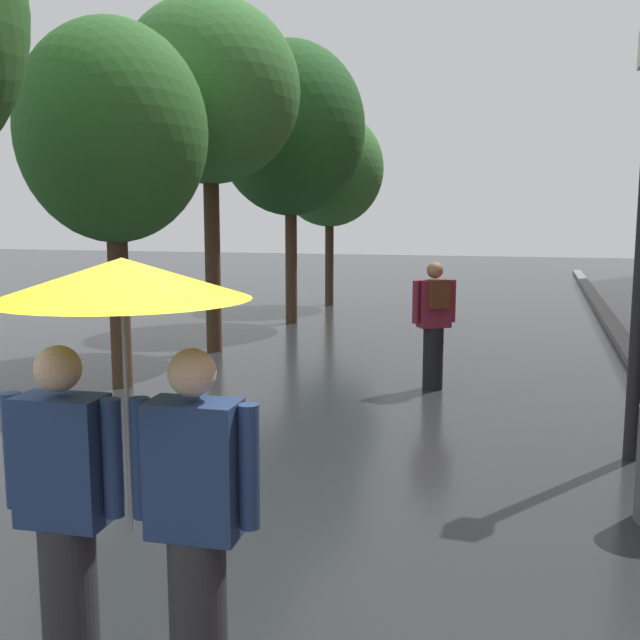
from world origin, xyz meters
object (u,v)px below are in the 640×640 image
at_px(street_tree_1, 113,134).
at_px(pedestrian_walking_midground, 434,322).
at_px(street_tree_4, 330,169).
at_px(street_tree_2, 209,92).
at_px(street_tree_3, 290,129).
at_px(couple_under_umbrella, 126,410).

bearing_deg(street_tree_1, pedestrian_walking_midground, 14.59).
height_order(street_tree_4, pedestrian_walking_midground, street_tree_4).
bearing_deg(street_tree_2, pedestrian_walking_midground, -23.02).
bearing_deg(pedestrian_walking_midground, street_tree_2, 156.98).
height_order(street_tree_2, street_tree_3, street_tree_3).
relative_size(street_tree_4, couple_under_umbrella, 2.38).
relative_size(street_tree_3, pedestrian_walking_midground, 3.49).
xyz_separation_m(street_tree_3, couple_under_umbrella, (3.22, -11.51, -2.61)).
xyz_separation_m(street_tree_1, street_tree_2, (0.08, 2.66, 0.92)).
bearing_deg(street_tree_4, street_tree_1, -90.81).
distance_m(street_tree_2, street_tree_3, 3.44).
bearing_deg(pedestrian_walking_midground, street_tree_3, 126.02).
height_order(street_tree_1, street_tree_3, street_tree_3).
distance_m(street_tree_3, couple_under_umbrella, 12.24).
height_order(street_tree_1, street_tree_4, street_tree_4).
xyz_separation_m(street_tree_4, couple_under_umbrella, (3.33, -14.76, -2.03)).
bearing_deg(street_tree_1, street_tree_2, 88.36).
xyz_separation_m(couple_under_umbrella, pedestrian_walking_midground, (0.47, 6.45, -0.48)).
height_order(street_tree_2, pedestrian_walking_midground, street_tree_2).
height_order(street_tree_1, couple_under_umbrella, street_tree_1).
relative_size(street_tree_1, street_tree_4, 0.96).
height_order(street_tree_4, couple_under_umbrella, street_tree_4).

